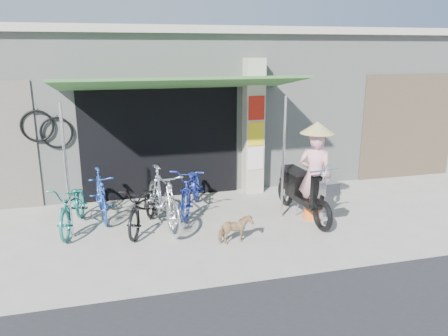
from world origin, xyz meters
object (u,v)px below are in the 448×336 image
object	(u,v)px
bike_teal	(73,206)
bike_blue	(101,194)
bike_navy	(192,188)
bike_black	(143,206)
street_dog	(235,230)
bike_silver	(163,198)
moped	(302,191)
nun	(315,172)

from	to	relation	value
bike_teal	bike_blue	distance (m)	0.68
bike_navy	bike_teal	bearing A→B (deg)	-150.34
bike_black	bike_teal	bearing A→B (deg)	-173.58
street_dog	bike_silver	bearing A→B (deg)	37.19
bike_silver	moped	xyz separation A→B (m)	(2.67, -0.18, -0.04)
bike_blue	moped	bearing A→B (deg)	-20.59
bike_black	street_dog	xyz separation A→B (m)	(1.44, -1.03, -0.18)
bike_blue	bike_silver	bearing A→B (deg)	-41.08
moped	street_dog	bearing A→B (deg)	-156.69
bike_silver	street_dog	bearing A→B (deg)	-55.15
bike_navy	bike_black	bearing A→B (deg)	-125.94
bike_teal	street_dog	distance (m)	2.99
bike_silver	moped	size ratio (longest dim) A/B	0.92
bike_teal	bike_navy	world-z (taller)	bike_navy
moped	nun	size ratio (longest dim) A/B	1.06
bike_teal	bike_black	world-z (taller)	bike_teal
bike_navy	nun	size ratio (longest dim) A/B	0.98
street_dog	nun	size ratio (longest dim) A/B	0.31
nun	bike_blue	bearing A→B (deg)	18.72
bike_teal	bike_silver	world-z (taller)	bike_silver
bike_silver	street_dog	xyz separation A→B (m)	(1.08, -1.05, -0.31)
bike_blue	bike_teal	bearing A→B (deg)	-142.32
moped	bike_silver	bearing A→B (deg)	170.93
bike_teal	bike_navy	size ratio (longest dim) A/B	0.91
bike_silver	street_dog	distance (m)	1.53
bike_navy	nun	bearing A→B (deg)	-4.37
bike_teal	street_dog	size ratio (longest dim) A/B	2.91
bike_black	street_dog	world-z (taller)	bike_black
bike_teal	moped	bearing A→B (deg)	3.10
nun	bike_teal	bearing A→B (deg)	26.20
bike_blue	bike_navy	bearing A→B (deg)	-9.74
bike_black	nun	xyz separation A→B (m)	(3.21, -0.32, 0.50)
bike_black	nun	world-z (taller)	nun
bike_black	bike_silver	xyz separation A→B (m)	(0.36, 0.02, 0.13)
bike_blue	nun	distance (m)	4.13
bike_black	moped	world-z (taller)	moped
bike_navy	moped	distance (m)	2.19
bike_black	moped	bearing A→B (deg)	17.47
bike_navy	street_dog	world-z (taller)	bike_navy
street_dog	moped	xyz separation A→B (m)	(1.60, 0.87, 0.27)
bike_blue	nun	world-z (taller)	nun
bike_teal	moped	xyz separation A→B (m)	(4.27, -0.47, 0.07)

